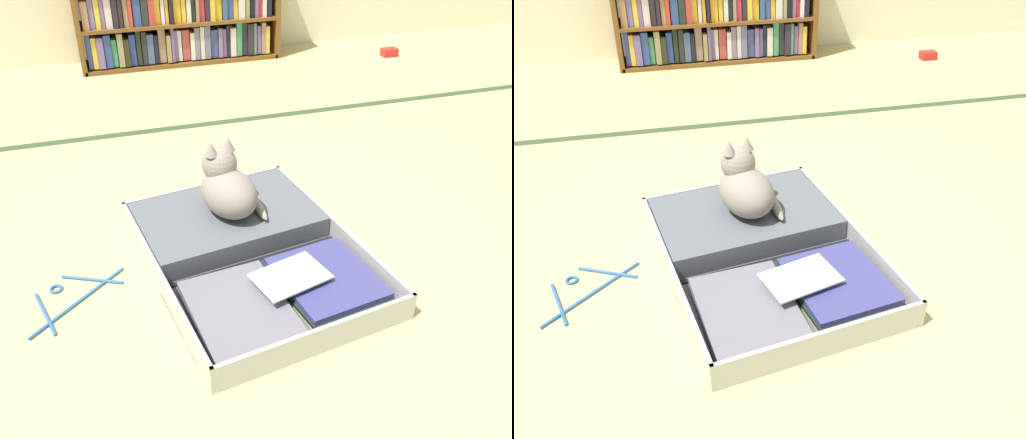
# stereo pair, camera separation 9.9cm
# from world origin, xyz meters

# --- Properties ---
(ground_plane) EXTENTS (10.00, 10.00, 0.00)m
(ground_plane) POSITION_xyz_m (0.00, 0.00, 0.00)
(ground_plane) COLOR tan
(tatami_border) EXTENTS (4.80, 0.05, 0.00)m
(tatami_border) POSITION_xyz_m (0.00, 1.24, 0.00)
(tatami_border) COLOR #34472A
(tatami_border) RESTS_ON ground_plane
(bookshelf) EXTENTS (1.25, 0.26, 0.74)m
(bookshelf) POSITION_xyz_m (0.09, 2.25, 0.36)
(bookshelf) COLOR brown
(bookshelf) RESTS_ON ground_plane
(open_suitcase) EXTENTS (0.76, 0.94, 0.09)m
(open_suitcase) POSITION_xyz_m (-0.07, 0.15, 0.04)
(open_suitcase) COLOR #BBB8B0
(open_suitcase) RESTS_ON ground_plane
(black_cat) EXTENTS (0.24, 0.28, 0.26)m
(black_cat) POSITION_xyz_m (-0.09, 0.29, 0.19)
(black_cat) COLOR gray
(black_cat) RESTS_ON open_suitcase
(clothes_hanger) EXTENTS (0.29, 0.27, 0.01)m
(clothes_hanger) POSITION_xyz_m (-0.64, 0.09, 0.01)
(clothes_hanger) COLOR #2C5E98
(clothes_hanger) RESTS_ON ground_plane
(small_red_pouch) EXTENTS (0.10, 0.07, 0.05)m
(small_red_pouch) POSITION_xyz_m (1.43, 1.95, 0.02)
(small_red_pouch) COLOR red
(small_red_pouch) RESTS_ON ground_plane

